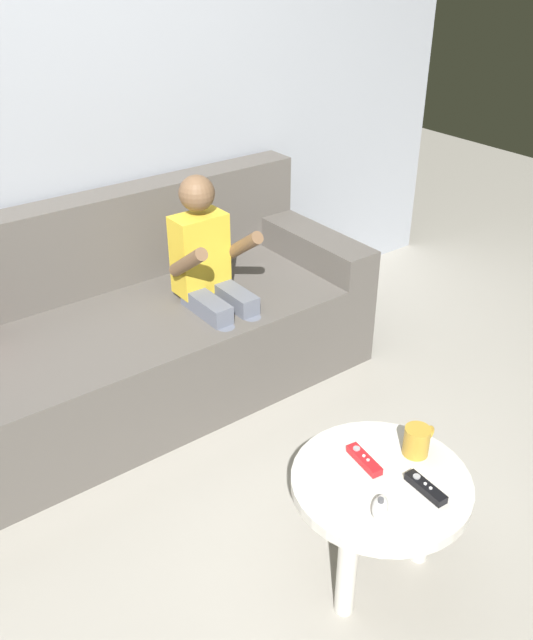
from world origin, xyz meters
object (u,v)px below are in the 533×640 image
Objects in this scene: game_remote_red_near_edge at (364,460)px; nunchuk_white at (380,507)px; couch at (128,336)px; coffee_mug at (417,441)px; person_seated_on_couch at (212,276)px; coffee_table at (378,496)px; game_remote_black_far_corner at (426,488)px.

game_remote_red_near_edge is 0.20m from nunchuk_white.
coffee_mug is (0.32, -1.33, 0.16)m from couch.
couch reaches higher than game_remote_red_near_edge.
person_seated_on_couch reaches higher than nunchuk_white.
couch is 1.35m from coffee_table.
game_remote_red_near_edge is at bearing 106.75° from game_remote_black_far_corner.
person_seated_on_couch is 1.79× the size of coffee_table.
nunchuk_white is (-0.10, -0.10, 0.09)m from coffee_table.
game_remote_red_near_edge is at bearing -83.01° from couch.
person_seated_on_couch reaches higher than game_remote_black_far_corner.
coffee_mug reaches higher than game_remote_black_far_corner.
coffee_mug reaches higher than coffee_table.
person_seated_on_couch reaches higher than coffee_mug.
game_remote_red_near_edge is (0.01, 0.07, 0.09)m from coffee_table.
coffee_mug is at bearing -76.67° from couch.
coffee_mug is (-0.01, -1.15, -0.10)m from person_seated_on_couch.
game_remote_red_near_edge is 0.20m from game_remote_black_far_corner.
game_remote_black_far_corner is 0.17m from coffee_mug.
person_seated_on_couch is at bearing 81.24° from game_remote_red_near_edge.
couch reaches higher than game_remote_black_far_corner.
coffee_mug is at bearing -21.41° from game_remote_red_near_edge.
person_seated_on_couch reaches higher than coffee_table.
nunchuk_white reaches higher than game_remote_red_near_edge.
game_remote_black_far_corner is at bearing -94.90° from person_seated_on_couch.
couch is at bearing 96.37° from coffee_table.
person_seated_on_couch is 1.30m from nunchuk_white.
coffee_table is at bearing -83.63° from couch.
couch is at bearing 103.33° from coffee_mug.
coffee_table is 0.11m from game_remote_red_near_edge.
person_seated_on_couch is 1.16m from coffee_mug.
coffee_mug is (0.16, -0.06, 0.04)m from game_remote_red_near_edge.
nunchuk_white is at bearing -135.63° from coffee_table.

